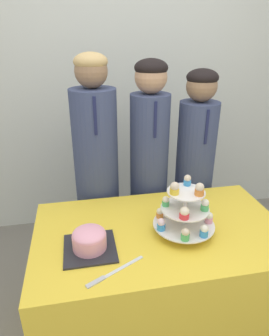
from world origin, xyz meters
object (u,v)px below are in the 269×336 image
at_px(cupcake_stand, 185,210).
at_px(student_1, 149,178).
at_px(student_0, 97,182).
at_px(round_cake, 89,240).
at_px(student_2, 193,179).
at_px(cake_knife, 106,276).

distance_m(cupcake_stand, student_1, 0.61).
bearing_deg(student_0, student_1, -0.00).
relative_size(round_cake, student_2, 0.16).
height_order(student_0, student_2, student_0).
bearing_deg(round_cake, student_2, 40.08).
relative_size(round_cake, cupcake_stand, 0.78).
bearing_deg(cupcake_stand, student_2, 64.11).
bearing_deg(cupcake_stand, round_cake, -174.15).
xyz_separation_m(round_cake, student_1, (0.44, 0.65, -0.03)).
distance_m(student_1, student_2, 0.33).
bearing_deg(student_0, student_2, -0.00).
height_order(round_cake, student_2, student_2).
distance_m(cake_knife, student_0, 0.84).
distance_m(round_cake, student_0, 0.65).
relative_size(cupcake_stand, student_1, 0.20).
xyz_separation_m(cupcake_stand, student_0, (-0.39, 0.60, -0.11)).
xyz_separation_m(round_cake, cupcake_stand, (0.48, 0.05, 0.08)).
bearing_deg(student_2, student_0, 180.00).
bearing_deg(cupcake_stand, student_1, 93.66).
xyz_separation_m(cake_knife, student_2, (0.71, 0.84, -0.01)).
bearing_deg(cupcake_stand, student_0, 123.18).
bearing_deg(student_1, cupcake_stand, -86.34).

